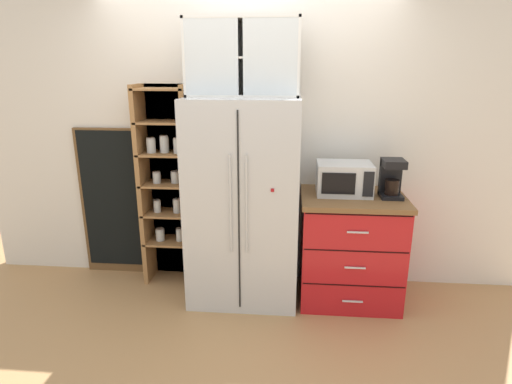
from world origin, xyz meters
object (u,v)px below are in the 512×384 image
object	(u,v)px
coffee_maker	(391,178)
mug_charcoal	(354,191)
refrigerator	(244,201)
microwave	(344,178)
chalkboard_menu	(112,202)
bottle_cobalt	(354,182)

from	to	relation	value
coffee_maker	mug_charcoal	bearing A→B (deg)	-178.97
refrigerator	coffee_maker	bearing A→B (deg)	1.19
refrigerator	microwave	distance (m)	0.84
refrigerator	microwave	world-z (taller)	refrigerator
coffee_maker	mug_charcoal	world-z (taller)	coffee_maker
refrigerator	microwave	xyz separation A→B (m)	(0.82, 0.07, 0.20)
microwave	refrigerator	bearing A→B (deg)	-175.33
coffee_maker	chalkboard_menu	bearing A→B (deg)	173.33
refrigerator	bottle_cobalt	distance (m)	0.91
mug_charcoal	chalkboard_menu	xyz separation A→B (m)	(-2.18, 0.29, -0.25)
mug_charcoal	bottle_cobalt	size ratio (longest dim) A/B	0.47
refrigerator	coffee_maker	size ratio (longest dim) A/B	5.49
bottle_cobalt	coffee_maker	bearing A→B (deg)	-5.33
microwave	mug_charcoal	size ratio (longest dim) A/B	3.71
refrigerator	bottle_cobalt	bearing A→B (deg)	3.30
refrigerator	microwave	size ratio (longest dim) A/B	3.87
microwave	coffee_maker	bearing A→B (deg)	-6.52
refrigerator	chalkboard_menu	xyz separation A→B (m)	(-1.28, 0.31, -0.14)
coffee_maker	bottle_cobalt	world-z (taller)	coffee_maker
coffee_maker	mug_charcoal	size ratio (longest dim) A/B	2.61
microwave	coffee_maker	world-z (taller)	coffee_maker
microwave	coffee_maker	size ratio (longest dim) A/B	1.42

